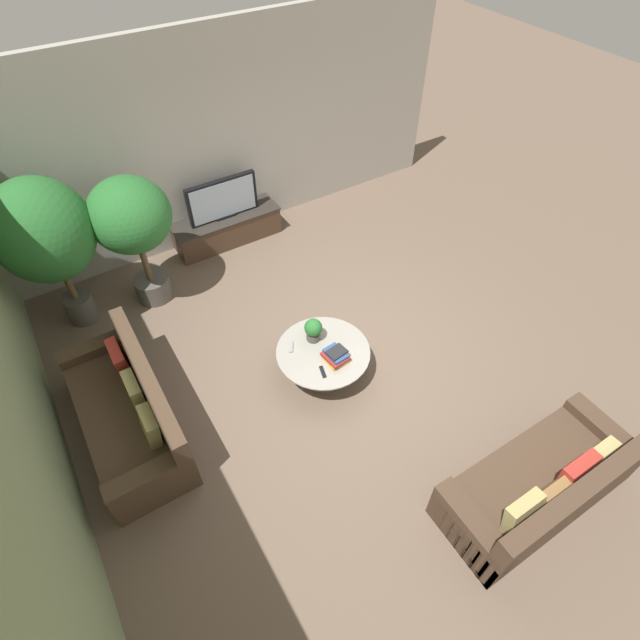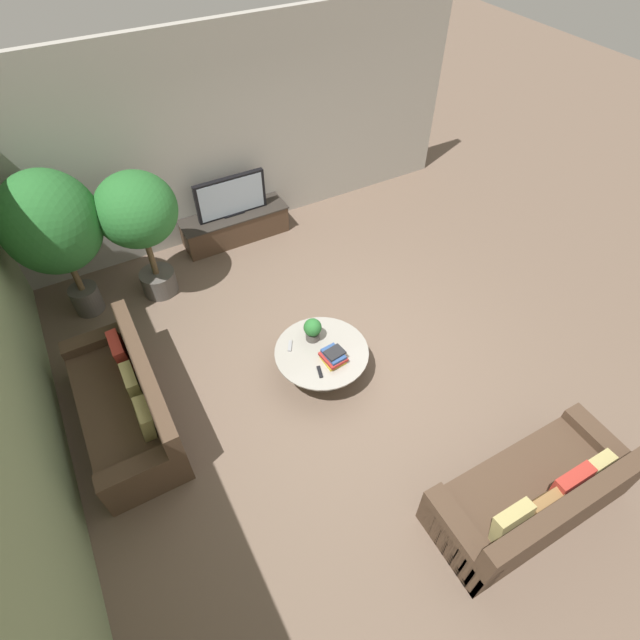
# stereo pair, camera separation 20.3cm
# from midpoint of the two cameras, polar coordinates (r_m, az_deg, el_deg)

# --- Properties ---
(ground_plane) EXTENTS (24.00, 24.00, 0.00)m
(ground_plane) POSITION_cam_midpoint_polar(r_m,az_deg,el_deg) (6.24, 3.43, -4.58)
(ground_plane) COLOR brown
(back_wall_stone) EXTENTS (7.40, 0.12, 3.00)m
(back_wall_stone) POSITION_cam_midpoint_polar(r_m,az_deg,el_deg) (7.63, -9.65, 19.98)
(back_wall_stone) COLOR #A39E93
(back_wall_stone) RESTS_ON ground
(side_wall_left) EXTENTS (0.12, 7.40, 3.00)m
(side_wall_left) POSITION_cam_midpoint_polar(r_m,az_deg,el_deg) (4.92, -31.78, -5.75)
(side_wall_left) COLOR gray
(side_wall_left) RESTS_ON ground
(media_console) EXTENTS (1.65, 0.50, 0.45)m
(media_console) POSITION_cam_midpoint_polar(r_m,az_deg,el_deg) (7.97, -8.94, 10.62)
(media_console) COLOR #473323
(media_console) RESTS_ON ground
(television) EXTENTS (1.08, 0.13, 0.62)m
(television) POSITION_cam_midpoint_polar(r_m,az_deg,el_deg) (7.68, -9.39, 13.73)
(television) COLOR black
(television) RESTS_ON media_console
(coffee_table) EXTENTS (1.10, 1.10, 0.40)m
(coffee_table) POSITION_cam_midpoint_polar(r_m,az_deg,el_deg) (5.89, 1.17, -4.34)
(coffee_table) COLOR #756656
(coffee_table) RESTS_ON ground
(couch_by_wall) EXTENTS (0.84, 2.04, 0.84)m
(couch_by_wall) POSITION_cam_midpoint_polar(r_m,az_deg,el_deg) (5.85, -20.23, -9.02)
(couch_by_wall) COLOR #4C3828
(couch_by_wall) RESTS_ON ground
(couch_near_entry) EXTENTS (1.98, 0.84, 0.84)m
(couch_near_entry) POSITION_cam_midpoint_polar(r_m,az_deg,el_deg) (5.43, 24.35, -17.93)
(couch_near_entry) COLOR #4C3828
(couch_near_entry) RESTS_ON ground
(potted_palm_tall) EXTENTS (1.14, 1.14, 2.06)m
(potted_palm_tall) POSITION_cam_midpoint_polar(r_m,az_deg,el_deg) (6.65, -27.55, 9.55)
(potted_palm_tall) COLOR #514C47
(potted_palm_tall) RESTS_ON ground
(potted_palm_corner) EXTENTS (1.00, 1.00, 1.82)m
(potted_palm_corner) POSITION_cam_midpoint_polar(r_m,az_deg,el_deg) (6.65, -19.24, 11.16)
(potted_palm_corner) COLOR #514C47
(potted_palm_corner) RESTS_ON ground
(potted_plant_tabletop) EXTENTS (0.21, 0.21, 0.30)m
(potted_plant_tabletop) POSITION_cam_midpoint_polar(r_m,az_deg,el_deg) (5.80, 0.15, -1.08)
(potted_plant_tabletop) COLOR #514C47
(potted_plant_tabletop) RESTS_ON coffee_table
(book_stack) EXTENTS (0.26, 0.30, 0.14)m
(book_stack) POSITION_cam_midpoint_polar(r_m,az_deg,el_deg) (5.67, 2.57, -4.20)
(book_stack) COLOR gold
(book_stack) RESTS_ON coffee_table
(remote_black) EXTENTS (0.08, 0.16, 0.02)m
(remote_black) POSITION_cam_midpoint_polar(r_m,az_deg,el_deg) (5.60, 1.01, -5.97)
(remote_black) COLOR black
(remote_black) RESTS_ON coffee_table
(remote_silver) EXTENTS (0.12, 0.16, 0.02)m
(remote_silver) POSITION_cam_midpoint_polar(r_m,az_deg,el_deg) (5.84, -2.46, -2.99)
(remote_silver) COLOR gray
(remote_silver) RESTS_ON coffee_table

